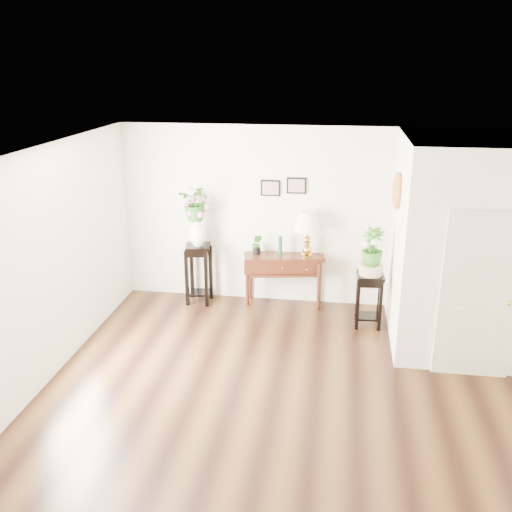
% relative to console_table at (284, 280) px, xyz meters
% --- Properties ---
extents(floor, '(6.00, 5.50, 0.02)m').
position_rel_console_table_xyz_m(floor, '(0.41, -2.57, -0.41)').
color(floor, '#492E15').
rests_on(floor, ground).
extents(ceiling, '(6.00, 5.50, 0.02)m').
position_rel_console_table_xyz_m(ceiling, '(0.41, -2.57, 2.39)').
color(ceiling, white).
rests_on(ceiling, ground).
extents(wall_back, '(6.00, 0.02, 2.80)m').
position_rel_console_table_xyz_m(wall_back, '(0.41, 0.18, 0.99)').
color(wall_back, white).
rests_on(wall_back, ground).
extents(wall_front, '(6.00, 0.02, 2.80)m').
position_rel_console_table_xyz_m(wall_front, '(0.41, -5.32, 0.99)').
color(wall_front, white).
rests_on(wall_front, ground).
extents(wall_left, '(0.02, 5.50, 2.80)m').
position_rel_console_table_xyz_m(wall_left, '(-2.59, -2.57, 0.99)').
color(wall_left, white).
rests_on(wall_left, ground).
extents(partition, '(1.80, 1.95, 2.80)m').
position_rel_console_table_xyz_m(partition, '(2.51, -0.79, 0.99)').
color(partition, white).
rests_on(partition, floor).
extents(door, '(0.90, 0.05, 2.10)m').
position_rel_console_table_xyz_m(door, '(2.51, -1.79, 0.64)').
color(door, beige).
rests_on(door, floor).
extents(art_print_left, '(0.30, 0.02, 0.25)m').
position_rel_console_table_xyz_m(art_print_left, '(-0.24, 0.16, 1.44)').
color(art_print_left, black).
rests_on(art_print_left, wall_back).
extents(art_print_right, '(0.30, 0.02, 0.25)m').
position_rel_console_table_xyz_m(art_print_right, '(0.16, 0.16, 1.49)').
color(art_print_right, black).
rests_on(art_print_right, wall_back).
extents(wall_ornament, '(0.07, 0.51, 0.51)m').
position_rel_console_table_xyz_m(wall_ornament, '(1.57, -0.67, 1.64)').
color(wall_ornament, gold).
rests_on(wall_ornament, partition).
extents(console_table, '(1.30, 0.63, 0.83)m').
position_rel_console_table_xyz_m(console_table, '(0.00, 0.00, 0.00)').
color(console_table, '#3D1D13').
rests_on(console_table, floor).
extents(table_lamp, '(0.45, 0.45, 0.72)m').
position_rel_console_table_xyz_m(table_lamp, '(0.35, 0.00, 0.76)').
color(table_lamp, '#B98D34').
rests_on(table_lamp, console_table).
extents(green_vase, '(0.08, 0.08, 0.30)m').
position_rel_console_table_xyz_m(green_vase, '(-0.06, 0.00, 0.58)').
color(green_vase, '#124B28').
rests_on(green_vase, console_table).
extents(potted_plant, '(0.18, 0.15, 0.30)m').
position_rel_console_table_xyz_m(potted_plant, '(-0.43, 0.00, 0.56)').
color(potted_plant, '#2B661C').
rests_on(potted_plant, console_table).
extents(plant_stand_a, '(0.43, 0.43, 0.96)m').
position_rel_console_table_xyz_m(plant_stand_a, '(-1.35, -0.12, 0.07)').
color(plant_stand_a, black).
rests_on(plant_stand_a, floor).
extents(porcelain_vase, '(0.30, 0.30, 0.45)m').
position_rel_console_table_xyz_m(porcelain_vase, '(-1.35, -0.12, 0.77)').
color(porcelain_vase, white).
rests_on(porcelain_vase, plant_stand_a).
extents(lily_arrangement, '(0.61, 0.56, 0.57)m').
position_rel_console_table_xyz_m(lily_arrangement, '(-1.35, -0.12, 1.23)').
color(lily_arrangement, '#2B661C').
rests_on(lily_arrangement, porcelain_vase).
extents(plant_stand_b, '(0.40, 0.40, 0.80)m').
position_rel_console_table_xyz_m(plant_stand_b, '(1.31, -0.58, -0.01)').
color(plant_stand_b, black).
rests_on(plant_stand_b, floor).
extents(ceramic_bowl, '(0.36, 0.36, 0.15)m').
position_rel_console_table_xyz_m(ceramic_bowl, '(1.31, -0.58, 0.47)').
color(ceramic_bowl, beige).
rests_on(ceramic_bowl, plant_stand_b).
extents(narcissus, '(0.42, 0.42, 0.57)m').
position_rel_console_table_xyz_m(narcissus, '(1.31, -0.58, 0.80)').
color(narcissus, '#2B661C').
rests_on(narcissus, ceramic_bowl).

